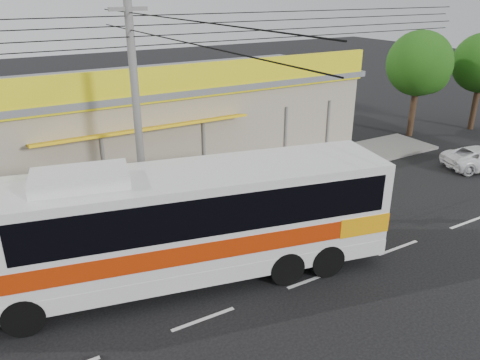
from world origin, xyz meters
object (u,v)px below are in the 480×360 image
object	(u,v)px
coach_bus	(187,218)
motorbike_dark	(75,198)
utility_pole	(130,30)
tree_near	(421,66)

from	to	relation	value
coach_bus	motorbike_dark	world-z (taller)	coach_bus
coach_bus	utility_pole	distance (m)	7.02
coach_bus	motorbike_dark	xyz separation A→B (m)	(-2.17, 6.77, -1.49)
utility_pole	tree_near	size ratio (longest dim) A/B	5.14
utility_pole	tree_near	xyz separation A→B (m)	(19.16, 2.96, -3.08)
motorbike_dark	utility_pole	world-z (taller)	utility_pole
motorbike_dark	tree_near	xyz separation A→B (m)	(21.45, 0.75, 3.75)
tree_near	motorbike_dark	bearing A→B (deg)	-177.99
coach_bus	utility_pole	size ratio (longest dim) A/B	0.40
coach_bus	tree_near	bearing A→B (deg)	33.55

